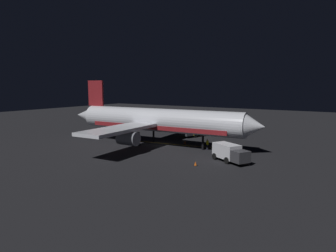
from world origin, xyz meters
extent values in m
cube|color=black|center=(0.00, 0.00, -0.10)|extent=(180.00, 180.00, 0.20)
cube|color=gold|center=(-2.18, 4.00, 0.00)|extent=(3.55, 22.23, 0.01)
cylinder|color=silver|center=(0.00, 0.00, 4.41)|extent=(5.67, 30.77, 4.01)
cube|color=maroon|center=(0.00, 0.00, 3.31)|extent=(5.22, 26.18, 0.72)
cone|color=silver|center=(-0.90, 16.48, 4.41)|extent=(4.10, 3.42, 3.93)
cone|color=silver|center=(0.93, -17.08, 4.41)|extent=(3.87, 5.00, 3.61)
cube|color=maroon|center=(0.78, -14.28, 8.87)|extent=(0.56, 3.61, 4.92)
cube|color=silver|center=(-8.88, -2.02, 3.81)|extent=(14.18, 5.55, 0.50)
cylinder|color=slate|center=(-8.25, -0.78, 2.41)|extent=(2.27, 3.31, 2.10)
cube|color=silver|center=(9.04, -1.04, 3.81)|extent=(14.18, 5.55, 0.50)
cylinder|color=slate|center=(8.28, 0.12, 2.41)|extent=(2.27, 3.31, 2.10)
cylinder|color=black|center=(-0.46, 8.40, 1.20)|extent=(0.38, 0.38, 2.41)
cylinder|color=black|center=(-2.26, -2.66, 1.20)|extent=(0.38, 0.38, 2.41)
cylinder|color=black|center=(2.54, -2.39, 1.20)|extent=(0.38, 0.38, 2.41)
cube|color=silver|center=(4.13, 14.29, 1.42)|extent=(3.75, 4.42, 1.93)
cube|color=#38383D|center=(5.54, 16.76, 1.20)|extent=(2.62, 2.55, 1.50)
cylinder|color=black|center=(4.81, 15.47, 0.45)|extent=(2.45, 1.93, 0.90)
cylinder|color=black|center=(3.46, 13.10, 0.45)|extent=(2.45, 1.93, 0.90)
cube|color=gold|center=(-11.82, 1.53, 1.53)|extent=(4.33, 3.25, 2.15)
cube|color=#38383D|center=(-9.14, 0.60, 1.20)|extent=(2.36, 2.48, 1.50)
cylinder|color=black|center=(-10.54, 1.09, 0.45)|extent=(1.61, 2.48, 0.90)
cylinder|color=black|center=(-13.09, 1.98, 0.45)|extent=(1.61, 2.48, 0.90)
cylinder|color=black|center=(-0.96, 8.98, 0.42)|extent=(0.32, 0.32, 0.85)
cylinder|color=yellow|center=(-0.96, 8.98, 1.18)|extent=(0.40, 0.40, 0.65)
sphere|color=tan|center=(-0.96, 8.98, 1.62)|extent=(0.24, 0.24, 0.24)
cone|color=#EA590F|center=(8.76, 11.87, 0.28)|extent=(0.36, 0.36, 0.55)
cube|color=black|center=(8.76, 11.87, 0.01)|extent=(0.50, 0.50, 0.03)
cone|color=#EA590F|center=(-3.45, 3.41, 0.28)|extent=(0.36, 0.36, 0.55)
cube|color=black|center=(-3.45, 3.41, 0.01)|extent=(0.50, 0.50, 0.03)
cone|color=#EA590F|center=(-0.43, 11.61, 0.28)|extent=(0.36, 0.36, 0.55)
cube|color=black|center=(-0.43, 11.61, 0.01)|extent=(0.50, 0.50, 0.03)
camera|label=1|loc=(42.52, 29.26, 10.33)|focal=31.92mm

